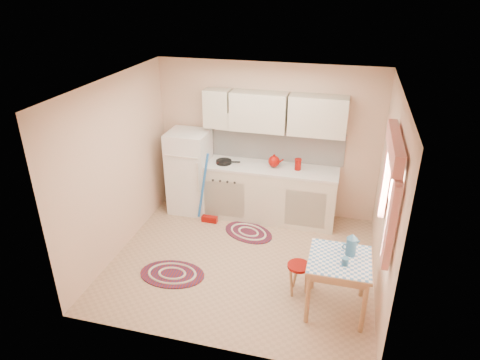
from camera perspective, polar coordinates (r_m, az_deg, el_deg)
name	(u,v)px	position (r m, az deg, el deg)	size (l,w,h in m)	color
room_shell	(259,151)	(5.58, 2.51, 3.83)	(3.64, 3.60, 2.52)	tan
fridge	(190,172)	(7.20, -6.73, 1.10)	(0.65, 0.60, 1.40)	white
broom	(209,189)	(6.80, -4.22, -1.24)	(0.28, 0.12, 1.20)	blue
base_cabinets	(266,193)	(7.02, 3.50, -1.77)	(2.25, 0.60, 0.88)	beige
countertop	(267,168)	(6.82, 3.60, 1.66)	(2.27, 0.62, 0.04)	silver
frying_pan	(224,162)	(6.92, -2.17, 2.43)	(0.25, 0.25, 0.05)	black
red_kettle	(274,161)	(6.76, 4.55, 2.50)	(0.20, 0.18, 0.20)	#860A04
red_canister	(298,165)	(6.72, 7.73, 2.00)	(0.10, 0.10, 0.16)	#860A04
table	(337,284)	(5.33, 12.80, -13.42)	(0.72, 0.72, 0.72)	tan
stool	(298,278)	(5.59, 7.71, -12.86)	(0.28, 0.28, 0.42)	#860A04
coffee_pot	(351,244)	(5.14, 14.64, -8.27)	(0.15, 0.13, 0.30)	#2B5C84
mug	(345,262)	(5.01, 13.84, -10.53)	(0.08, 0.08, 0.10)	#2B5C84
rug_center	(248,232)	(6.79, 1.13, -7.00)	(0.82, 0.54, 0.02)	maroon
rug_left	(172,274)	(6.00, -9.02, -12.28)	(0.89, 0.59, 0.02)	maroon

